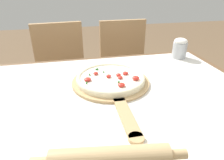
{
  "coord_description": "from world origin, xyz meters",
  "views": [
    {
      "loc": [
        -0.18,
        -0.69,
        1.18
      ],
      "look_at": [
        -0.01,
        0.08,
        0.78
      ],
      "focal_mm": 32.0,
      "sensor_mm": 36.0,
      "label": 1
    }
  ],
  "objects": [
    {
      "name": "pizza",
      "position": [
        -0.01,
        0.11,
        0.78
      ],
      "size": [
        0.31,
        0.31,
        0.04
      ],
      "color": "beige",
      "rests_on": "pizza_peel"
    },
    {
      "name": "chair_left",
      "position": [
        -0.26,
        0.79,
        0.52
      ],
      "size": [
        0.44,
        0.44,
        0.9
      ],
      "rotation": [
        0.0,
        0.0,
        0.09
      ],
      "color": "tan",
      "rests_on": "ground_plane"
    },
    {
      "name": "pizza_peel",
      "position": [
        -0.01,
        0.09,
        0.76
      ],
      "size": [
        0.35,
        0.58,
        0.01
      ],
      "color": "tan",
      "rests_on": "towel_cloth"
    },
    {
      "name": "rolling_pin",
      "position": [
        -0.11,
        -0.34,
        0.78
      ],
      "size": [
        0.39,
        0.1,
        0.06
      ],
      "rotation": [
        0.0,
        0.0,
        -0.14
      ],
      "color": "tan",
      "rests_on": "towel_cloth"
    },
    {
      "name": "towel_cloth",
      "position": [
        0.0,
        0.0,
        0.75
      ],
      "size": [
        1.16,
        0.87,
        0.0
      ],
      "color": "silver",
      "rests_on": "dining_table"
    },
    {
      "name": "flour_cup",
      "position": [
        0.46,
        0.35,
        0.81
      ],
      "size": [
        0.08,
        0.08,
        0.12
      ],
      "color": "#B2B7BC",
      "rests_on": "towel_cloth"
    },
    {
      "name": "chair_right",
      "position": [
        0.25,
        0.79,
        0.52
      ],
      "size": [
        0.4,
        0.4,
        0.9
      ],
      "rotation": [
        0.0,
        0.0,
        0.01
      ],
      "color": "tan",
      "rests_on": "ground_plane"
    },
    {
      "name": "dining_table",
      "position": [
        0.0,
        0.0,
        0.64
      ],
      "size": [
        1.24,
        0.95,
        0.75
      ],
      "color": "brown",
      "rests_on": "ground_plane"
    }
  ]
}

